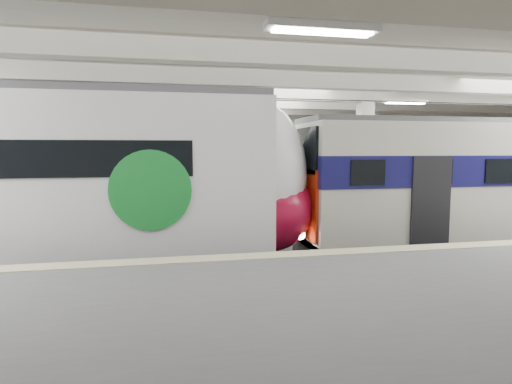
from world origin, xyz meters
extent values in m
cube|color=black|center=(0.00, 0.00, -0.05)|extent=(36.00, 24.00, 0.10)
cube|color=silver|center=(0.00, 0.00, 5.55)|extent=(36.00, 24.00, 0.20)
cube|color=beige|center=(0.00, 10.00, 2.75)|extent=(30.00, 0.10, 5.50)
cube|color=#5A5A5D|center=(0.00, -6.50, 0.55)|extent=(30.00, 7.00, 1.10)
cube|color=beige|center=(0.00, -3.25, 1.11)|extent=(30.00, 0.50, 0.02)
cube|color=beige|center=(-3.00, 3.00, 2.75)|extent=(0.50, 0.50, 5.50)
cube|color=beige|center=(5.00, 3.00, 2.75)|extent=(0.50, 0.50, 5.50)
cube|color=beige|center=(0.00, 0.00, 5.25)|extent=(30.00, 18.00, 0.50)
cube|color=#59544C|center=(0.00, 0.00, 0.08)|extent=(30.00, 1.52, 0.16)
cube|color=#59544C|center=(0.00, 5.50, 0.08)|extent=(30.00, 1.52, 0.16)
cylinder|color=black|center=(0.00, 0.00, 4.70)|extent=(30.00, 0.03, 0.03)
cylinder|color=black|center=(0.00, 5.50, 4.70)|extent=(30.00, 0.03, 0.03)
cube|color=white|center=(0.00, -2.00, 4.92)|extent=(26.00, 8.40, 0.12)
ellipsoid|color=white|center=(0.50, 0.00, 2.55)|extent=(2.42, 2.99, 4.02)
ellipsoid|color=#A40D2F|center=(0.62, 0.00, 1.65)|extent=(2.57, 3.05, 2.46)
cylinder|color=#198E33|center=(-2.51, -1.56, 2.35)|extent=(1.89, 0.06, 1.89)
cube|color=black|center=(-6.34, 0.00, 0.35)|extent=(13.68, 2.14, 0.70)
cube|color=beige|center=(7.97, 0.00, 2.27)|extent=(12.45, 2.73, 3.54)
cube|color=#13124F|center=(7.97, 0.00, 2.70)|extent=(12.49, 2.79, 0.86)
cube|color=#AF260B|center=(1.70, 0.00, 1.78)|extent=(0.08, 2.32, 1.95)
cube|color=black|center=(1.70, 0.00, 3.26)|extent=(0.08, 2.18, 1.28)
cube|color=#4C4C51|center=(7.97, 0.00, 4.12)|extent=(12.45, 2.13, 0.16)
cube|color=black|center=(7.97, 0.00, 0.35)|extent=(12.45, 1.91, 0.70)
cube|color=white|center=(-8.00, 5.50, 2.35)|extent=(13.67, 3.03, 3.70)
cube|color=#198E33|center=(-8.00, 5.50, 2.83)|extent=(13.72, 3.08, 0.78)
cube|color=#4C4C51|center=(-8.00, 5.50, 4.29)|extent=(13.66, 2.54, 0.16)
cube|color=black|center=(-8.00, 5.50, 0.30)|extent=(13.67, 2.73, 0.60)
camera|label=1|loc=(-2.10, -11.70, 3.30)|focal=30.00mm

